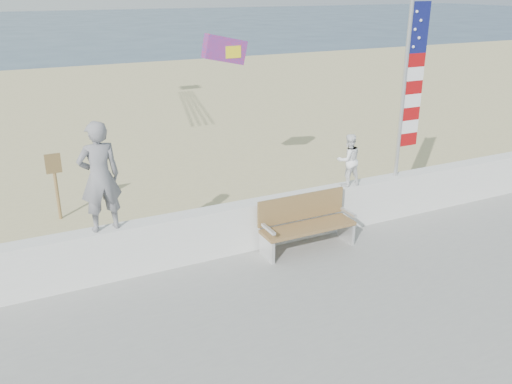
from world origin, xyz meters
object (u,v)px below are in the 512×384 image
child (348,160)px  flag (409,83)px  bench (306,222)px  adult (100,177)px

child → flag: 1.93m
bench → adult: bearing=172.7°
adult → child: size_ratio=1.74×
adult → flag: size_ratio=0.51×
flag → bench: bearing=-169.9°
adult → flag: 6.16m
flag → child: bearing=180.0°
adult → bench: adult is taller
bench → child: bearing=20.6°
adult → bench: (3.53, -0.45, -1.29)m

